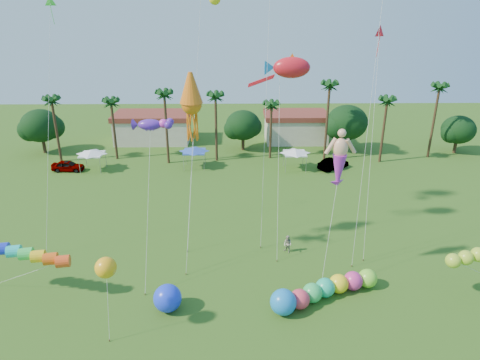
{
  "coord_description": "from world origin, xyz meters",
  "views": [
    {
      "loc": [
        -0.45,
        -20.02,
        21.21
      ],
      "look_at": [
        0.0,
        10.0,
        9.0
      ],
      "focal_mm": 32.0,
      "sensor_mm": 36.0,
      "label": 1
    }
  ],
  "objects_px": {
    "car_b": "(333,164)",
    "car_a": "(68,166)",
    "spectator_b": "(288,244)",
    "caterpillar_inflatable": "(321,291)",
    "blue_ball": "(167,298)"
  },
  "relations": [
    {
      "from": "car_b",
      "to": "car_a",
      "type": "bearing_deg",
      "value": 56.67
    },
    {
      "from": "car_a",
      "to": "car_b",
      "type": "distance_m",
      "value": 36.96
    },
    {
      "from": "spectator_b",
      "to": "caterpillar_inflatable",
      "type": "relative_size",
      "value": 0.18
    },
    {
      "from": "car_a",
      "to": "spectator_b",
      "type": "bearing_deg",
      "value": -125.0
    },
    {
      "from": "spectator_b",
      "to": "caterpillar_inflatable",
      "type": "xyz_separation_m",
      "value": [
        1.76,
        -6.96,
        -0.02
      ]
    },
    {
      "from": "blue_ball",
      "to": "car_b",
      "type": "bearing_deg",
      "value": 57.62
    },
    {
      "from": "car_b",
      "to": "blue_ball",
      "type": "height_order",
      "value": "blue_ball"
    },
    {
      "from": "car_b",
      "to": "caterpillar_inflatable",
      "type": "relative_size",
      "value": 0.5
    },
    {
      "from": "car_b",
      "to": "blue_ball",
      "type": "distance_m",
      "value": 35.38
    },
    {
      "from": "caterpillar_inflatable",
      "to": "blue_ball",
      "type": "relative_size",
      "value": 4.4
    },
    {
      "from": "spectator_b",
      "to": "caterpillar_inflatable",
      "type": "distance_m",
      "value": 7.18
    },
    {
      "from": "car_a",
      "to": "blue_ball",
      "type": "distance_m",
      "value": 34.69
    },
    {
      "from": "car_b",
      "to": "spectator_b",
      "type": "relative_size",
      "value": 2.75
    },
    {
      "from": "blue_ball",
      "to": "caterpillar_inflatable",
      "type": "bearing_deg",
      "value": 5.09
    },
    {
      "from": "spectator_b",
      "to": "blue_ball",
      "type": "height_order",
      "value": "blue_ball"
    }
  ]
}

